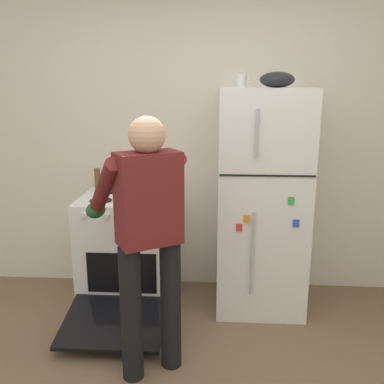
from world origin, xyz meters
The scene contains 8 objects.
kitchen_wall_back centered at (0.00, 1.95, 1.35)m, with size 6.00×0.10×2.70m, color silver.
refrigerator centered at (0.53, 1.57, 0.87)m, with size 0.68×0.72×1.74m.
stove_range centered at (-0.53, 1.55, 0.44)m, with size 0.76×1.21×0.90m.
person_cook centered at (-0.23, 0.67, 0.96)m, with size 0.67×0.73×1.60m.
red_pot centered at (-0.37, 1.52, 0.95)m, with size 0.36×0.26×0.11m.
coffee_mug centered at (0.35, 1.62, 1.79)m, with size 0.11×0.08×0.10m.
pepper_mill centered at (-0.83, 1.77, 0.99)m, with size 0.05×0.05×0.18m, color brown.
mixing_bowl centered at (0.61, 1.57, 1.80)m, with size 0.26×0.26×0.12m, color black.
Camera 1 is at (0.19, -1.71, 1.77)m, focal length 40.06 mm.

